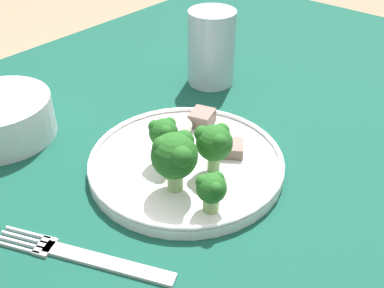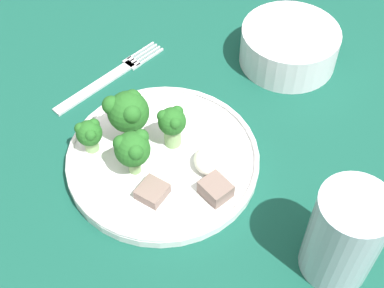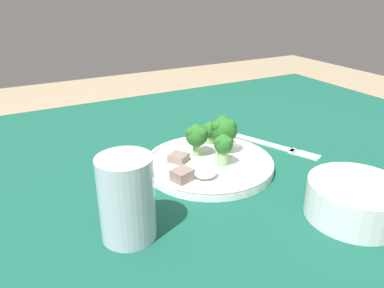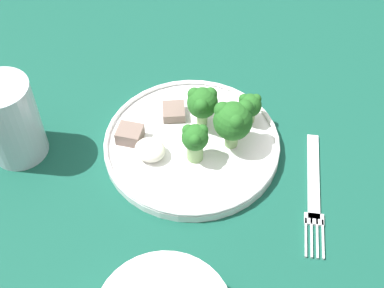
{
  "view_description": "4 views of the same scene",
  "coord_description": "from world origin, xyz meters",
  "px_view_note": "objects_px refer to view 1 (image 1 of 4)",
  "views": [
    {
      "loc": [
        -0.32,
        -0.26,
        1.12
      ],
      "look_at": [
        -0.01,
        0.0,
        0.83
      ],
      "focal_mm": 42.0,
      "sensor_mm": 36.0,
      "label": 1
    },
    {
      "loc": [
        0.39,
        -0.1,
        1.31
      ],
      "look_at": [
        0.02,
        0.05,
        0.82
      ],
      "focal_mm": 50.0,
      "sensor_mm": 36.0,
      "label": 2
    },
    {
      "loc": [
        0.32,
        0.55,
        1.1
      ],
      "look_at": [
        0.03,
        0.01,
        0.82
      ],
      "focal_mm": 35.0,
      "sensor_mm": 36.0,
      "label": 3
    },
    {
      "loc": [
        -0.24,
        0.43,
        1.34
      ],
      "look_at": [
        -0.01,
        0.04,
        0.81
      ],
      "focal_mm": 50.0,
      "sensor_mm": 36.0,
      "label": 4
    }
  ],
  "objects_px": {
    "cream_bowl": "(0,119)",
    "drinking_glass": "(211,52)",
    "dinner_plate": "(187,162)",
    "fork": "(84,257)"
  },
  "relations": [
    {
      "from": "drinking_glass",
      "to": "cream_bowl",
      "type": "bearing_deg",
      "value": 159.48
    },
    {
      "from": "cream_bowl",
      "to": "drinking_glass",
      "type": "xyz_separation_m",
      "value": [
        0.31,
        -0.11,
        0.03
      ]
    },
    {
      "from": "dinner_plate",
      "to": "fork",
      "type": "height_order",
      "value": "dinner_plate"
    },
    {
      "from": "dinner_plate",
      "to": "fork",
      "type": "relative_size",
      "value": 1.3
    },
    {
      "from": "fork",
      "to": "drinking_glass",
      "type": "xyz_separation_m",
      "value": [
        0.37,
        0.14,
        0.05
      ]
    },
    {
      "from": "cream_bowl",
      "to": "drinking_glass",
      "type": "bearing_deg",
      "value": -20.52
    },
    {
      "from": "dinner_plate",
      "to": "drinking_glass",
      "type": "height_order",
      "value": "drinking_glass"
    },
    {
      "from": "dinner_plate",
      "to": "fork",
      "type": "xyz_separation_m",
      "value": [
        -0.17,
        -0.02,
        -0.01
      ]
    },
    {
      "from": "cream_bowl",
      "to": "drinking_glass",
      "type": "distance_m",
      "value": 0.33
    },
    {
      "from": "dinner_plate",
      "to": "cream_bowl",
      "type": "relative_size",
      "value": 1.71
    }
  ]
}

